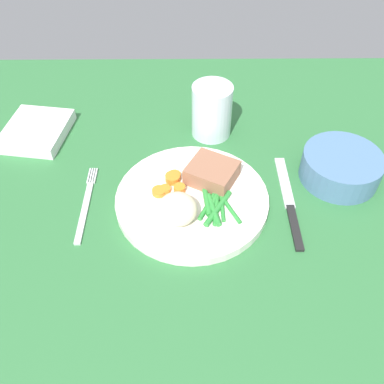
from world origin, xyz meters
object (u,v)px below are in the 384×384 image
object	(u,v)px
dinner_plate	(192,200)
knife	(289,203)
water_glass	(212,114)
meat_portion	(212,173)
fork	(86,204)
salad_bowl	(341,165)
napkin	(36,131)

from	to	relation	value
dinner_plate	knife	distance (cm)	16.01
dinner_plate	water_glass	bearing A→B (deg)	78.24
meat_portion	knife	world-z (taller)	meat_portion
fork	water_glass	size ratio (longest dim) A/B	1.63
dinner_plate	salad_bowl	world-z (taller)	salad_bowl
knife	meat_portion	bearing A→B (deg)	158.83
napkin	fork	bearing A→B (deg)	-55.69
meat_portion	fork	bearing A→B (deg)	-168.61
fork	napkin	world-z (taller)	napkin
fork	meat_portion	bearing A→B (deg)	15.42
napkin	water_glass	bearing A→B (deg)	1.07
salad_bowl	water_glass	bearing A→B (deg)	149.69
dinner_plate	meat_portion	bearing A→B (deg)	49.40
salad_bowl	meat_portion	bearing A→B (deg)	-174.96
knife	napkin	distance (cm)	49.29
meat_portion	water_glass	world-z (taller)	water_glass
dinner_plate	knife	bearing A→B (deg)	-1.02
salad_bowl	napkin	bearing A→B (deg)	167.73
dinner_plate	salad_bowl	distance (cm)	26.26
salad_bowl	knife	bearing A→B (deg)	-147.09
dinner_plate	salad_bowl	size ratio (longest dim) A/B	1.85
salad_bowl	dinner_plate	bearing A→B (deg)	-167.02
meat_portion	dinner_plate	bearing A→B (deg)	-130.60
fork	napkin	xyz separation A→B (cm)	(-12.40, 18.17, 0.90)
fork	knife	distance (cm)	33.40
meat_portion	salad_bowl	bearing A→B (deg)	5.04
dinner_plate	fork	size ratio (longest dim) A/B	1.50
fork	salad_bowl	distance (cm)	43.43
water_glass	knife	bearing A→B (deg)	-57.20
knife	water_glass	bearing A→B (deg)	120.08
fork	salad_bowl	xyz separation A→B (cm)	(42.92, 6.14, 2.55)
meat_portion	salad_bowl	distance (cm)	22.24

